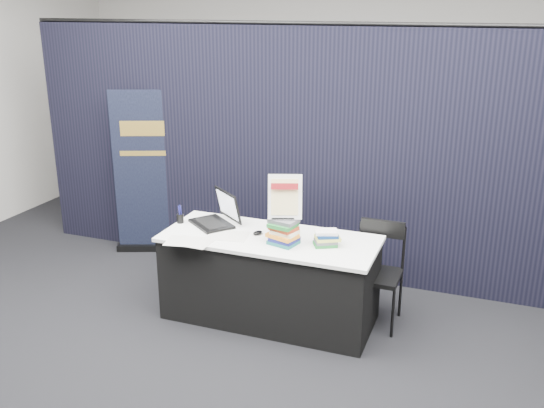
{
  "coord_description": "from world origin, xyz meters",
  "views": [
    {
      "loc": [
        1.67,
        -3.82,
        2.61
      ],
      "look_at": [
        0.02,
        0.55,
        1.04
      ],
      "focal_mm": 40.0,
      "sensor_mm": 36.0,
      "label": 1
    }
  ],
  "objects_px": {
    "stacking_chair": "(377,269)",
    "laptop": "(214,216)",
    "book_stack_tall": "(283,232)",
    "pullup_banner": "(148,182)",
    "display_table": "(270,278)",
    "info_sign": "(285,197)",
    "book_stack_short": "(326,238)"
  },
  "relations": [
    {
      "from": "display_table",
      "to": "stacking_chair",
      "type": "height_order",
      "value": "stacking_chair"
    },
    {
      "from": "display_table",
      "to": "book_stack_tall",
      "type": "xyz_separation_m",
      "value": [
        0.16,
        -0.1,
        0.48
      ]
    },
    {
      "from": "book_stack_tall",
      "to": "laptop",
      "type": "bearing_deg",
      "value": 162.08
    },
    {
      "from": "laptop",
      "to": "pullup_banner",
      "type": "relative_size",
      "value": 0.29
    },
    {
      "from": "info_sign",
      "to": "pullup_banner",
      "type": "bearing_deg",
      "value": 132.5
    },
    {
      "from": "info_sign",
      "to": "pullup_banner",
      "type": "distance_m",
      "value": 2.19
    },
    {
      "from": "display_table",
      "to": "stacking_chair",
      "type": "relative_size",
      "value": 2.08
    },
    {
      "from": "pullup_banner",
      "to": "stacking_chair",
      "type": "bearing_deg",
      "value": -36.26
    },
    {
      "from": "laptop",
      "to": "stacking_chair",
      "type": "bearing_deg",
      "value": 43.17
    },
    {
      "from": "pullup_banner",
      "to": "info_sign",
      "type": "bearing_deg",
      "value": -49.81
    },
    {
      "from": "laptop",
      "to": "book_stack_tall",
      "type": "bearing_deg",
      "value": 19.89
    },
    {
      "from": "display_table",
      "to": "info_sign",
      "type": "relative_size",
      "value": 4.9
    },
    {
      "from": "book_stack_tall",
      "to": "pullup_banner",
      "type": "relative_size",
      "value": 0.14
    },
    {
      "from": "pullup_banner",
      "to": "book_stack_tall",
      "type": "bearing_deg",
      "value": -50.52
    },
    {
      "from": "pullup_banner",
      "to": "stacking_chair",
      "type": "height_order",
      "value": "pullup_banner"
    },
    {
      "from": "laptop",
      "to": "info_sign",
      "type": "relative_size",
      "value": 1.39
    },
    {
      "from": "display_table",
      "to": "laptop",
      "type": "distance_m",
      "value": 0.74
    },
    {
      "from": "laptop",
      "to": "stacking_chair",
      "type": "height_order",
      "value": "laptop"
    },
    {
      "from": "display_table",
      "to": "info_sign",
      "type": "xyz_separation_m",
      "value": [
        0.16,
        -0.07,
        0.76
      ]
    },
    {
      "from": "info_sign",
      "to": "laptop",
      "type": "bearing_deg",
      "value": 144.81
    },
    {
      "from": "laptop",
      "to": "book_stack_short",
      "type": "height_order",
      "value": "laptop"
    },
    {
      "from": "book_stack_tall",
      "to": "book_stack_short",
      "type": "xyz_separation_m",
      "value": [
        0.33,
        0.09,
        -0.04
      ]
    },
    {
      "from": "laptop",
      "to": "book_stack_short",
      "type": "xyz_separation_m",
      "value": [
        1.06,
        -0.15,
        -0.0
      ]
    },
    {
      "from": "display_table",
      "to": "book_stack_tall",
      "type": "relative_size",
      "value": 7.07
    },
    {
      "from": "display_table",
      "to": "book_stack_short",
      "type": "relative_size",
      "value": 8.15
    },
    {
      "from": "laptop",
      "to": "book_stack_tall",
      "type": "relative_size",
      "value": 2.0
    },
    {
      "from": "display_table",
      "to": "info_sign",
      "type": "height_order",
      "value": "info_sign"
    },
    {
      "from": "display_table",
      "to": "laptop",
      "type": "bearing_deg",
      "value": 166.53
    },
    {
      "from": "pullup_banner",
      "to": "stacking_chair",
      "type": "xyz_separation_m",
      "value": [
        2.61,
        -0.67,
        -0.3
      ]
    },
    {
      "from": "laptop",
      "to": "stacking_chair",
      "type": "distance_m",
      "value": 1.48
    },
    {
      "from": "book_stack_short",
      "to": "pullup_banner",
      "type": "relative_size",
      "value": 0.13
    },
    {
      "from": "stacking_chair",
      "to": "laptop",
      "type": "bearing_deg",
      "value": -174.06
    }
  ]
}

